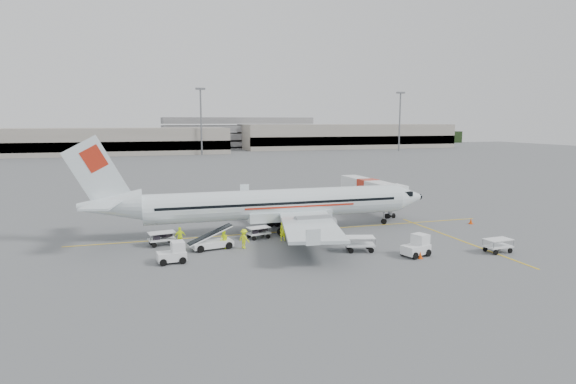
% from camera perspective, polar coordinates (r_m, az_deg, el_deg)
% --- Properties ---
extents(ground, '(360.00, 360.00, 0.00)m').
position_cam_1_polar(ground, '(49.89, 0.67, -4.64)').
color(ground, '#56595B').
extents(stripe_lead, '(44.00, 0.20, 0.01)m').
position_cam_1_polar(stripe_lead, '(49.89, 0.67, -4.64)').
color(stripe_lead, yellow).
rests_on(stripe_lead, ground).
extents(stripe_cross, '(0.20, 20.00, 0.01)m').
position_cam_1_polar(stripe_cross, '(49.21, 19.45, -5.30)').
color(stripe_cross, yellow).
rests_on(stripe_cross, ground).
extents(terminal_west, '(110.00, 22.00, 9.00)m').
position_cam_1_polar(terminal_west, '(178.23, -25.26, 5.40)').
color(terminal_west, gray).
rests_on(terminal_west, ground).
extents(terminal_east, '(90.00, 26.00, 10.00)m').
position_cam_1_polar(terminal_east, '(209.34, 6.93, 6.59)').
color(terminal_east, gray).
rests_on(terminal_east, ground).
extents(parking_garage, '(62.00, 24.00, 14.00)m').
position_cam_1_polar(parking_garage, '(210.15, -6.15, 7.16)').
color(parking_garage, slate).
rests_on(parking_garage, ground).
extents(treeline, '(300.00, 3.00, 6.00)m').
position_cam_1_polar(treeline, '(221.95, -13.26, 6.01)').
color(treeline, black).
rests_on(treeline, ground).
extents(mast_center, '(3.20, 1.20, 22.00)m').
position_cam_1_polar(mast_center, '(165.49, -10.26, 8.15)').
color(mast_center, slate).
rests_on(mast_center, ground).
extents(mast_east, '(3.20, 1.20, 22.00)m').
position_cam_1_polar(mast_east, '(189.69, 13.09, 8.08)').
color(mast_east, slate).
rests_on(mast_east, ground).
extents(aircraft, '(35.94, 28.40, 9.78)m').
position_cam_1_polar(aircraft, '(49.05, -1.10, 0.94)').
color(aircraft, white).
rests_on(aircraft, ground).
extents(jet_bridge, '(3.39, 15.26, 3.98)m').
position_cam_1_polar(jet_bridge, '(61.95, 9.44, -0.33)').
color(jet_bridge, white).
rests_on(jet_bridge, ground).
extents(belt_loader, '(5.06, 2.67, 2.60)m').
position_cam_1_polar(belt_loader, '(43.24, -9.00, -5.01)').
color(belt_loader, white).
rests_on(belt_loader, ground).
extents(tug_fore, '(2.66, 2.00, 1.82)m').
position_cam_1_polar(tug_fore, '(41.97, 14.91, -6.15)').
color(tug_fore, white).
rests_on(tug_fore, ground).
extents(tug_mid, '(2.58, 2.22, 1.73)m').
position_cam_1_polar(tug_mid, '(46.36, 4.39, -4.58)').
color(tug_mid, white).
rests_on(tug_mid, ground).
extents(tug_aft, '(2.34, 1.48, 1.72)m').
position_cam_1_polar(tug_aft, '(39.78, -13.63, -6.98)').
color(tug_aft, white).
rests_on(tug_aft, ground).
extents(cart_loaded_a, '(2.39, 1.74, 1.12)m').
position_cam_1_polar(cart_loaded_a, '(46.78, -3.52, -4.83)').
color(cart_loaded_a, white).
rests_on(cart_loaded_a, ground).
extents(cart_loaded_b, '(2.60, 1.81, 1.25)m').
position_cam_1_polar(cart_loaded_b, '(45.58, -14.71, -5.37)').
color(cart_loaded_b, white).
rests_on(cart_loaded_b, ground).
extents(cart_empty_a, '(2.82, 2.09, 1.32)m').
position_cam_1_polar(cart_empty_a, '(42.58, 8.50, -6.10)').
color(cart_empty_a, white).
rests_on(cart_empty_a, ground).
extents(cart_empty_b, '(2.41, 1.54, 1.21)m').
position_cam_1_polar(cart_empty_b, '(45.56, 23.61, -5.84)').
color(cart_empty_b, white).
rests_on(cart_empty_b, ground).
extents(cone_nose, '(0.41, 0.41, 0.67)m').
position_cam_1_polar(cone_nose, '(56.92, 20.86, -3.22)').
color(cone_nose, '#ED4506').
rests_on(cone_nose, ground).
extents(cone_port, '(0.41, 0.41, 0.67)m').
position_cam_1_polar(cone_port, '(61.64, -1.98, -1.82)').
color(cone_port, '#ED4506').
rests_on(cone_port, ground).
extents(cone_stbd, '(0.38, 0.38, 0.61)m').
position_cam_1_polar(cone_stbd, '(41.51, 15.41, -7.20)').
color(cone_stbd, '#ED4506').
rests_on(cone_stbd, ground).
extents(crew_a, '(0.73, 0.54, 1.84)m').
position_cam_1_polar(crew_a, '(45.77, -0.59, -4.65)').
color(crew_a, '#C8E212').
rests_on(crew_a, ground).
extents(crew_b, '(0.92, 0.99, 1.63)m').
position_cam_1_polar(crew_b, '(43.43, -7.61, -5.58)').
color(crew_b, '#C8E212').
rests_on(crew_b, ground).
extents(crew_c, '(1.20, 1.29, 1.75)m').
position_cam_1_polar(crew_c, '(43.21, -5.22, -5.54)').
color(crew_c, '#C8E212').
rests_on(crew_c, ground).
extents(crew_d, '(1.08, 0.58, 1.75)m').
position_cam_1_polar(crew_d, '(44.94, -12.67, -5.16)').
color(crew_d, '#C8E212').
rests_on(crew_d, ground).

